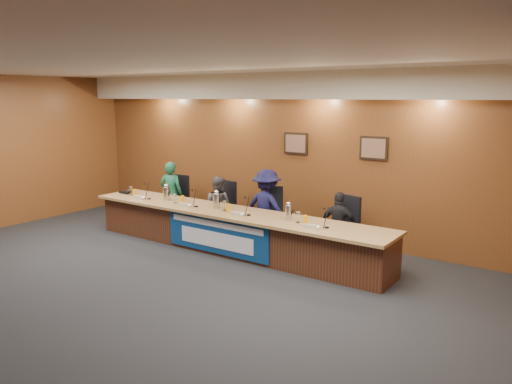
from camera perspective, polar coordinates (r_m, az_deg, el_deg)
floor at (r=7.50m, az=-14.44°, el=-11.00°), size 10.00×10.00×0.00m
ceiling at (r=6.99m, az=-15.70°, el=14.17°), size 10.00×8.00×0.04m
wall_back at (r=10.07m, az=2.70°, el=4.29°), size 10.00×0.04×3.20m
soffit at (r=9.80m, az=1.97°, el=12.02°), size 10.00×0.50×0.50m
dais_body at (r=9.03m, az=-2.86°, el=-4.57°), size 6.00×0.80×0.70m
dais_top at (r=8.90m, az=-3.09°, el=-2.31°), size 6.10×0.95×0.05m
banner at (r=8.71m, az=-4.56°, el=-4.96°), size 2.20×0.02×0.65m
banner_text_upper at (r=8.65m, az=-4.63°, el=-3.71°), size 2.00×0.01×0.10m
banner_text_lower at (r=8.72m, az=-4.60°, el=-5.49°), size 1.60×0.01×0.28m
wall_photo_left at (r=9.82m, az=4.60°, el=5.56°), size 0.52×0.04×0.42m
wall_photo_right at (r=9.11m, az=13.31°, el=4.90°), size 0.52×0.04×0.42m
panelist_a at (r=10.82m, az=-9.66°, el=-0.23°), size 0.59×0.47×1.40m
panelist_b at (r=9.99m, az=-4.40°, el=-1.61°), size 0.65×0.55×1.20m
panelist_c at (r=9.27m, az=1.22°, el=-1.80°), size 0.94×0.56×1.44m
panelist_d at (r=8.59m, az=9.47°, el=-3.86°), size 0.72×0.37×1.18m
office_chair_a at (r=10.93m, az=-9.25°, el=-1.27°), size 0.49×0.49×0.08m
office_chair_b at (r=10.09m, az=-4.03°, el=-2.17°), size 0.53×0.53×0.08m
office_chair_c at (r=9.41m, az=1.55°, el=-3.10°), size 0.62×0.62×0.08m
office_chair_d at (r=8.70m, az=9.74°, el=-4.42°), size 0.59×0.59×0.08m
nameplate_a at (r=10.16m, az=-13.33°, el=-0.53°), size 0.24×0.08×0.10m
microphone_a at (r=10.10m, az=-12.14°, el=-0.75°), size 0.07×0.07×0.02m
juice_glass_a at (r=10.43m, az=-13.70°, el=-0.09°), size 0.06×0.06×0.15m
water_glass_a at (r=10.60m, az=-14.10°, el=0.15°), size 0.08×0.08×0.18m
nameplate_b at (r=9.29m, az=-8.28°, el=-1.40°), size 0.24×0.08×0.10m
microphone_b at (r=9.25m, az=-6.85°, el=-1.65°), size 0.07×0.07×0.02m
juice_glass_b at (r=9.59m, az=-8.39°, el=-0.84°), size 0.06×0.06×0.15m
water_glass_b at (r=9.62m, az=-9.25°, el=-0.74°), size 0.08×0.08×0.18m
nameplate_c at (r=8.51m, az=-2.36°, el=-2.43°), size 0.24×0.08×0.10m
microphone_c at (r=8.53m, az=-0.86°, el=-2.63°), size 0.07×0.07×0.02m
juice_glass_c at (r=8.78m, az=-3.22°, el=-1.81°), size 0.06×0.06×0.15m
water_glass_c at (r=8.87m, az=-3.61°, el=-1.59°), size 0.08×0.08×0.18m
nameplate_d at (r=7.71m, az=6.21°, el=-3.88°), size 0.24×0.08×0.10m
microphone_d at (r=7.79m, az=8.09°, el=-4.04°), size 0.07×0.07×0.02m
juice_glass_d at (r=7.95m, az=5.65°, el=-3.19°), size 0.06×0.06×0.15m
water_glass_d at (r=8.05m, az=4.83°, el=-2.90°), size 0.08×0.08×0.18m
carafe_left at (r=9.90m, az=-10.20°, el=-0.20°), size 0.13×0.13×0.26m
carafe_mid at (r=9.10m, az=-4.51°, el=-1.02°), size 0.13×0.13×0.26m
carafe_right at (r=8.18m, az=3.74°, el=-2.39°), size 0.11×0.11×0.26m
speakerphone at (r=10.81m, az=-14.61°, el=-0.03°), size 0.32×0.32×0.05m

